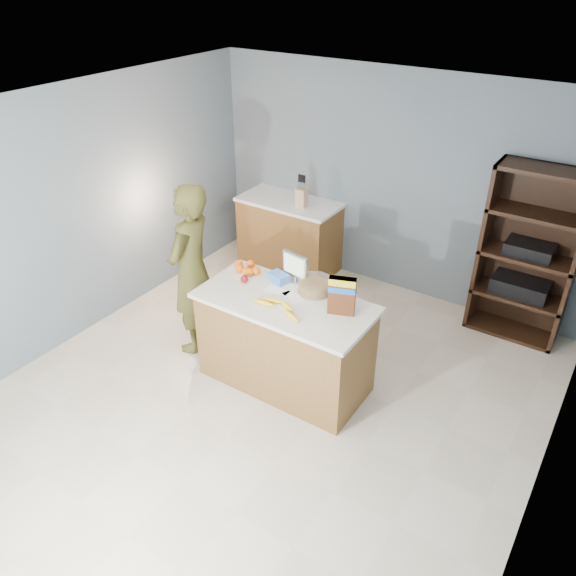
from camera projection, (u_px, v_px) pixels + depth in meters
The scene contains 15 objects.
floor at pixel (267, 399), 5.09m from camera, with size 4.50×5.00×0.02m, color beige.
walls at pixel (262, 234), 4.23m from camera, with size 4.52×5.02×2.51m.
counter_peninsula at pixel (285, 345), 5.09m from camera, with size 1.56×0.76×0.90m.
back_cabinet at pixel (289, 234), 6.99m from camera, with size 1.24×0.62×0.90m.
shelving_unit at pixel (528, 257), 5.59m from camera, with size 0.90×0.40×1.80m.
person at pixel (191, 270), 5.36m from camera, with size 0.63×0.41×1.73m, color #45431B.
knife_block at pixel (302, 197), 6.53m from camera, with size 0.12×0.10×0.31m.
envelopes at pixel (285, 294), 4.93m from camera, with size 0.41×0.19×0.00m.
bananas at pixel (278, 306), 4.72m from camera, with size 0.51×0.23×0.04m.
apples at pixel (246, 275), 5.14m from camera, with size 0.13×0.21×0.07m.
oranges at pixel (247, 268), 5.24m from camera, with size 0.30×0.22×0.08m.
blue_carton at pixel (279, 278), 5.09m from camera, with size 0.18×0.12×0.08m, color blue.
salad_bowl at pixel (315, 286), 4.92m from camera, with size 0.30×0.30×0.13m.
tv at pixel (295, 266), 5.03m from camera, with size 0.28×0.12×0.28m.
cereal_box at pixel (342, 293), 4.57m from camera, with size 0.24×0.15×0.33m.
Camera 1 is at (2.27, -3.09, 3.50)m, focal length 35.00 mm.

